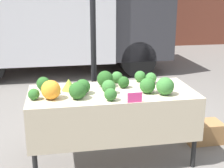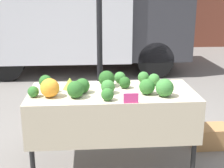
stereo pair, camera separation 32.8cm
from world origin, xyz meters
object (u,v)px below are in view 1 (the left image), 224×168
(produce_crate, at_px, (203,132))
(price_sign, at_px, (135,98))
(orange_cauliflower, at_px, (51,90))
(parked_truck, at_px, (55,16))

(produce_crate, bearing_deg, price_sign, -151.05)
(orange_cauliflower, distance_m, produce_crate, 2.00)
(price_sign, bearing_deg, orange_cauliflower, 162.83)
(parked_truck, bearing_deg, price_sign, -81.47)
(parked_truck, height_order, price_sign, parked_truck)
(parked_truck, relative_size, price_sign, 33.13)
(parked_truck, xyz_separation_m, price_sign, (0.70, -4.68, -0.43))
(parked_truck, bearing_deg, orange_cauliflower, -91.03)
(price_sign, xyz_separation_m, produce_crate, (1.04, 0.58, -0.71))
(produce_crate, bearing_deg, orange_cauliflower, -169.58)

